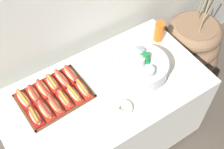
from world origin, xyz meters
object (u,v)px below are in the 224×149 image
(serving_tray, at_px, (54,96))
(hot_dog_4, at_px, (74,94))
(hot_dog_3, at_px, (64,99))
(hot_dog_8, at_px, (43,89))
(hot_dog_7, at_px, (34,94))
(punch_bowl, at_px, (143,67))
(buffet_table, at_px, (105,116))
(hot_dog_6, at_px, (24,99))
(hot_dog_1, at_px, (45,110))
(donut, at_px, (124,108))
(cup_stack, at_px, (159,32))
(floor_vase, at_px, (190,50))
(hot_dog_0, at_px, (35,116))
(hot_dog_10, at_px, (62,79))
(hot_dog_2, at_px, (55,105))
(hot_dog_5, at_px, (83,89))
(hot_dog_11, at_px, (71,74))
(hot_dog_9, at_px, (53,83))

(serving_tray, distance_m, hot_dog_4, 0.14)
(hot_dog_3, bearing_deg, hot_dog_8, 117.57)
(hot_dog_7, distance_m, hot_dog_8, 0.08)
(hot_dog_3, bearing_deg, punch_bowl, -12.86)
(buffet_table, relative_size, hot_dog_6, 8.09)
(hot_dog_1, height_order, donut, hot_dog_1)
(serving_tray, height_order, cup_stack, cup_stack)
(floor_vase, distance_m, hot_dog_0, 1.75)
(hot_dog_1, relative_size, hot_dog_10, 0.94)
(hot_dog_8, relative_size, hot_dog_10, 0.99)
(hot_dog_2, bearing_deg, hot_dog_4, 3.13)
(hot_dog_5, bearing_deg, hot_dog_11, 93.13)
(hot_dog_2, distance_m, hot_dog_8, 0.17)
(hot_dog_1, relative_size, hot_dog_2, 1.01)
(floor_vase, bearing_deg, hot_dog_5, -173.01)
(floor_vase, distance_m, hot_dog_8, 1.60)
(hot_dog_6, height_order, hot_dog_10, hot_dog_10)
(punch_bowl, xyz_separation_m, cup_stack, (0.36, 0.26, -0.05))
(hot_dog_4, height_order, hot_dog_9, hot_dog_9)
(hot_dog_4, distance_m, cup_stack, 0.86)
(hot_dog_1, distance_m, hot_dog_3, 0.15)
(hot_dog_8, bearing_deg, serving_tray, -62.43)
(hot_dog_10, relative_size, donut, 1.43)
(buffet_table, height_order, hot_dog_7, hot_dog_7)
(hot_dog_2, bearing_deg, buffet_table, -8.95)
(hot_dog_2, xyz_separation_m, hot_dog_10, (0.14, 0.17, -0.00))
(hot_dog_2, bearing_deg, punch_bowl, -11.04)
(hot_dog_6, relative_size, donut, 1.45)
(hot_dog_6, relative_size, hot_dog_7, 1.16)
(hot_dog_11, distance_m, punch_bowl, 0.53)
(buffet_table, relative_size, hot_dog_1, 8.73)
(hot_dog_7, bearing_deg, serving_tray, -33.13)
(hot_dog_4, bearing_deg, hot_dog_9, 117.57)
(punch_bowl, bearing_deg, serving_tray, 160.96)
(hot_dog_0, distance_m, hot_dog_2, 0.15)
(hot_dog_2, bearing_deg, serving_tray, 68.68)
(hot_dog_11, relative_size, cup_stack, 1.02)
(hot_dog_0, height_order, hot_dog_10, hot_dog_10)
(hot_dog_1, distance_m, hot_dog_2, 0.08)
(hot_dog_7, distance_m, hot_dog_10, 0.23)
(floor_vase, xyz_separation_m, hot_dog_10, (-1.38, 0.00, 0.50))
(hot_dog_10, xyz_separation_m, punch_bowl, (0.50, -0.30, 0.10))
(hot_dog_0, bearing_deg, donut, -26.07)
(hot_dog_9, xyz_separation_m, cup_stack, (0.93, -0.04, 0.05))
(donut, bearing_deg, hot_dog_2, 144.90)
(floor_vase, xyz_separation_m, hot_dog_7, (-1.60, -0.01, 0.50))
(hot_dog_4, distance_m, hot_dog_10, 0.17)
(hot_dog_4, bearing_deg, hot_dog_2, -176.87)
(hot_dog_4, bearing_deg, hot_dog_8, 135.40)
(hot_dog_11, height_order, donut, hot_dog_11)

